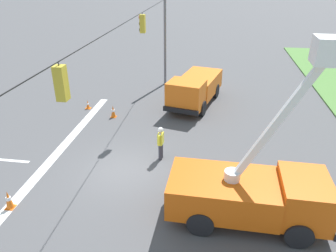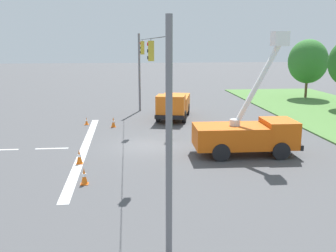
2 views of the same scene
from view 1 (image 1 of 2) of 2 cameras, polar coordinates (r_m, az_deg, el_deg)
ground_plane at (r=16.03m, az=-7.73°, el=-7.62°), size 200.00×200.00×0.00m
lane_markings at (r=18.14m, az=-24.34°, el=-5.62°), size 17.60×15.25×0.01m
signal_gantry at (r=14.17m, az=-8.73°, el=6.91°), size 26.20×0.33×7.20m
utility_truck_bucket_lift at (r=12.76m, az=14.38°, el=-10.89°), size 2.66×6.02×7.01m
utility_truck_support_near at (r=22.98m, az=4.70°, el=6.59°), size 6.63×3.70×2.25m
road_worker at (r=16.28m, az=-1.29°, el=-2.67°), size 0.65×0.28×1.77m
traffic_cone_foreground_left at (r=23.14m, az=-13.79°, el=3.64°), size 0.36×0.36×0.60m
traffic_cone_mid_left at (r=21.42m, az=-9.54°, el=2.53°), size 0.36×0.36×0.80m
traffic_cone_mid_right at (r=14.90m, az=-26.00°, el=-11.46°), size 0.36×0.36×0.81m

